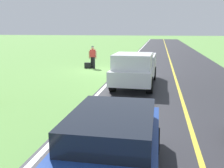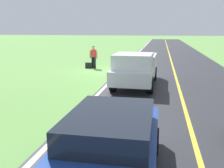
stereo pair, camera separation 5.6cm
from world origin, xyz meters
The scene contains 8 objects.
ground_plane centered at (0.00, 0.00, 0.00)m, with size 200.00×200.00×0.00m, color #609347.
road_surface centered at (-5.13, 0.00, 0.00)m, with size 8.05×120.00×0.00m, color #28282D.
lane_edge_line centered at (-1.29, 0.00, 0.01)m, with size 0.16×117.60×0.00m, color silver.
lane_centre_line centered at (-5.13, 0.00, 0.01)m, with size 0.14×117.60×0.00m, color gold.
hitchhiker_walking centered at (0.98, -0.91, 0.98)m, with size 0.62×0.51×1.75m.
suitcase_carried centered at (1.40, -0.82, 0.22)m, with size 0.20×0.46×0.45m, color black.
pickup_truck_passing centered at (-2.83, 4.85, 0.97)m, with size 2.20×5.45×1.82m.
sedan_ahead_same_lane centered at (-3.21, 13.79, 0.75)m, with size 1.94×4.40×1.41m.
Camera 2 is at (-4.14, 18.39, 3.03)m, focal length 41.20 mm.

